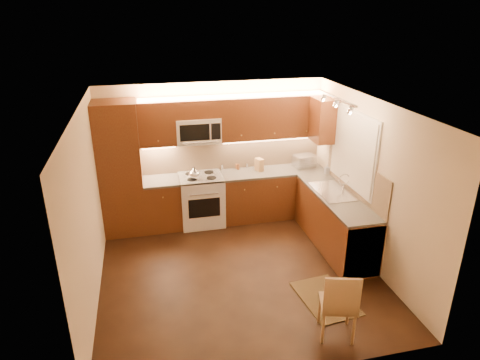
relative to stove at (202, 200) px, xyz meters
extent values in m
cube|color=black|center=(0.30, -1.68, -0.46)|extent=(4.00, 4.00, 0.01)
cube|color=beige|center=(0.30, -1.68, 2.04)|extent=(4.00, 4.00, 0.01)
cube|color=beige|center=(0.30, 0.32, 0.79)|extent=(4.00, 0.01, 2.50)
cube|color=beige|center=(0.30, -3.67, 0.79)|extent=(4.00, 0.01, 2.50)
cube|color=beige|center=(-1.70, -1.68, 0.79)|extent=(0.01, 4.00, 2.50)
cube|color=beige|center=(2.30, -1.68, 0.79)|extent=(0.01, 4.00, 2.50)
cube|color=#4A1C0F|center=(-1.35, 0.02, 0.69)|extent=(0.70, 0.60, 2.30)
cube|color=#4A1C0F|center=(-0.69, 0.02, -0.03)|extent=(0.62, 0.60, 0.86)
cube|color=#353330|center=(-0.69, 0.02, 0.42)|extent=(0.62, 0.60, 0.04)
cube|color=#4A1C0F|center=(1.34, 0.02, -0.03)|extent=(1.92, 0.60, 0.86)
cube|color=#353330|center=(1.34, 0.02, 0.42)|extent=(1.92, 0.60, 0.04)
cube|color=#4A1C0F|center=(2.00, -1.28, -0.03)|extent=(0.60, 2.00, 0.86)
cube|color=#353330|center=(2.00, -1.28, 0.42)|extent=(0.60, 2.00, 0.04)
cube|color=silver|center=(2.00, -1.98, -0.03)|extent=(0.58, 0.60, 0.84)
cube|color=tan|center=(0.65, 0.31, 0.74)|extent=(3.30, 0.02, 0.60)
cube|color=tan|center=(2.29, -1.28, 0.74)|extent=(0.02, 2.00, 0.60)
cube|color=#4A1C0F|center=(-0.69, 0.15, 1.42)|extent=(0.62, 0.35, 0.75)
cube|color=#4A1C0F|center=(1.34, 0.15, 1.42)|extent=(1.92, 0.35, 0.75)
cube|color=#4A1C0F|center=(0.00, 0.15, 1.63)|extent=(0.76, 0.35, 0.31)
cube|color=#4A1C0F|center=(2.12, -0.28, 1.42)|extent=(0.35, 0.50, 0.75)
cube|color=silver|center=(2.29, -1.12, 1.14)|extent=(0.03, 1.44, 1.24)
cube|color=silver|center=(2.27, -1.12, 1.14)|extent=(0.02, 1.36, 1.16)
cube|color=silver|center=(1.85, -1.27, 2.00)|extent=(0.04, 1.20, 0.03)
cube|color=silver|center=(1.96, 0.08, 0.55)|extent=(0.42, 0.34, 0.23)
cube|color=olive|center=(1.09, 0.08, 0.55)|extent=(0.15, 0.19, 0.23)
cylinder|color=silver|center=(0.44, 0.26, 0.49)|extent=(0.05, 0.05, 0.10)
cylinder|color=brown|center=(0.73, 0.22, 0.49)|extent=(0.05, 0.05, 0.10)
cylinder|color=silver|center=(0.91, 0.26, 0.48)|extent=(0.05, 0.05, 0.09)
cylinder|color=#AB6533|center=(0.71, 0.26, 0.49)|extent=(0.05, 0.05, 0.09)
imported|color=#B3B2B6|center=(2.24, -0.34, 0.53)|extent=(0.08, 0.08, 0.17)
cube|color=black|center=(1.31, -2.58, -0.45)|extent=(0.74, 1.02, 0.01)
camera|label=1|loc=(-0.90, -6.93, 3.23)|focal=31.83mm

